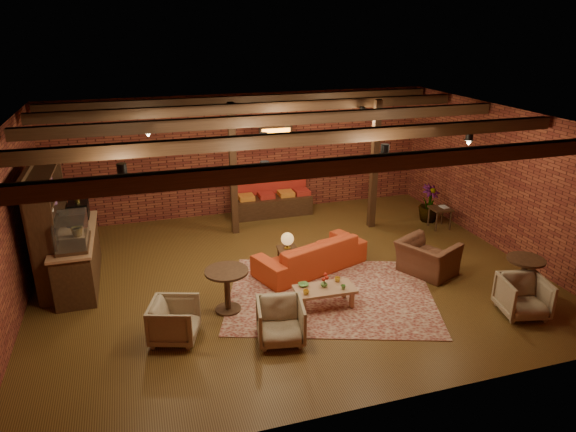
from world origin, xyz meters
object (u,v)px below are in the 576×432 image
object	(u,v)px
coffee_table	(324,290)
round_table_left	(227,283)
armchair_a	(174,319)
armchair_far	(524,295)
armchair_b	(281,320)
side_table_book	(441,209)
sofa	(310,254)
plant_tall	(433,167)
side_table_lamp	(287,242)
armchair_right	(428,252)
round_table_right	(524,272)

from	to	relation	value
coffee_table	round_table_left	distance (m)	1.76
armchair_a	armchair_far	world-z (taller)	armchair_far
armchair_b	armchair_a	bearing A→B (deg)	171.68
side_table_book	round_table_left	bearing A→B (deg)	-158.11
sofa	plant_tall	size ratio (longest dim) A/B	0.83
armchair_far	coffee_table	bearing A→B (deg)	171.05
armchair_far	armchair_b	bearing A→B (deg)	-173.88
side_table_lamp	round_table_left	distance (m)	1.95
sofa	armchair_right	world-z (taller)	armchair_right
round_table_left	round_table_right	bearing A→B (deg)	-12.00
coffee_table	armchair_a	size ratio (longest dim) A/B	1.47
armchair_right	armchair_far	distance (m)	2.06
coffee_table	sofa	bearing A→B (deg)	80.01
side_table_lamp	side_table_book	bearing A→B (deg)	14.39
sofa	plant_tall	xyz separation A→B (m)	(3.89, 1.74, 1.10)
armchair_b	sofa	bearing A→B (deg)	69.97
armchair_right	armchair_far	world-z (taller)	armchair_right
sofa	side_table_book	distance (m)	4.08
round_table_left	side_table_book	world-z (taller)	round_table_left
sofa	side_table_lamp	distance (m)	0.56
sofa	side_table_lamp	world-z (taller)	side_table_lamp
coffee_table	plant_tall	size ratio (longest dim) A/B	0.39
sofa	armchair_a	xyz separation A→B (m)	(-2.97, -1.76, 0.03)
sofa	armchair_far	world-z (taller)	armchair_far
side_table_lamp	round_table_right	size ratio (longest dim) A/B	1.05
sofa	armchair_b	distance (m)	2.65
sofa	side_table_lamp	size ratio (longest dim) A/B	2.86
sofa	plant_tall	world-z (taller)	plant_tall
plant_tall	side_table_lamp	bearing A→B (deg)	-159.48
round_table_left	armchair_right	xyz separation A→B (m)	(4.22, 0.25, -0.08)
armchair_b	round_table_right	bearing A→B (deg)	10.16
side_table_book	armchair_far	xyz separation A→B (m)	(-0.87, -4.02, -0.11)
coffee_table	side_table_lamp	distance (m)	1.65
coffee_table	armchair_far	xyz separation A→B (m)	(3.28, -1.29, 0.05)
coffee_table	armchair_right	world-z (taller)	armchair_right
sofa	coffee_table	bearing A→B (deg)	60.35
armchair_a	side_table_book	xyz separation A→B (m)	(6.86, 2.99, 0.12)
plant_tall	armchair_far	bearing A→B (deg)	-100.91
side_table_lamp	armchair_right	size ratio (longest dim) A/B	0.78
coffee_table	armchair_far	distance (m)	3.53
armchair_b	plant_tall	distance (m)	6.68
side_table_book	armchair_far	distance (m)	4.11
round_table_left	armchair_a	xyz separation A→B (m)	(-1.00, -0.63, -0.17)
coffee_table	round_table_left	bearing A→B (deg)	167.92
sofa	armchair_far	size ratio (longest dim) A/B	3.08
coffee_table	round_table_right	size ratio (longest dim) A/B	1.39
sofa	round_table_left	bearing A→B (deg)	10.08
side_table_lamp	armchair_b	world-z (taller)	side_table_lamp
sofa	round_table_right	size ratio (longest dim) A/B	2.99
sofa	round_table_right	xyz separation A→B (m)	(3.43, -2.28, 0.19)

